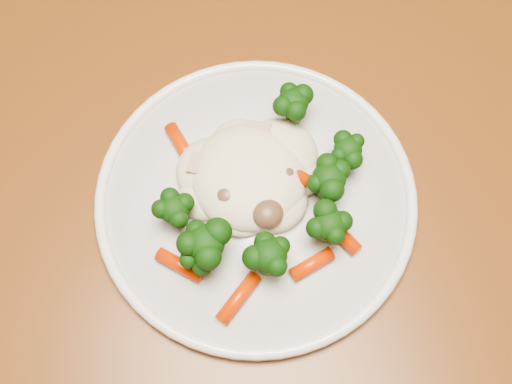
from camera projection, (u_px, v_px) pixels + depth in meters
dining_table at (270, 150)px, 0.69m from camera, size 1.49×1.26×0.75m
plate at (256, 199)px, 0.56m from camera, size 0.28×0.28×0.01m
meal at (258, 190)px, 0.53m from camera, size 0.20×0.19×0.05m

